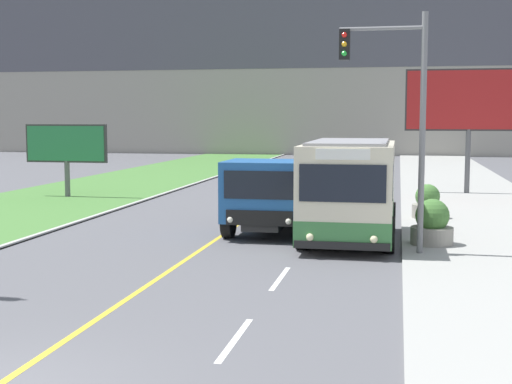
# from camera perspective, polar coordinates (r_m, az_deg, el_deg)

# --- Properties ---
(lane_marking_centre) EXTENTS (2.88, 140.00, 0.01)m
(lane_marking_centre) POSITION_cam_1_polar(r_m,az_deg,el_deg) (11.04, -17.25, -13.75)
(lane_marking_centre) COLOR gold
(lane_marking_centre) RESTS_ON ground_plane
(apartment_block_background) EXTENTS (80.00, 8.04, 23.87)m
(apartment_block_background) POSITION_cam_1_polar(r_m,az_deg,el_deg) (73.37, 7.24, 12.44)
(apartment_block_background) COLOR gray
(apartment_block_background) RESTS_ON ground_plane
(city_bus) EXTENTS (2.68, 5.68, 3.00)m
(city_bus) POSITION_cam_1_polar(r_m,az_deg,el_deg) (21.15, 7.49, 0.09)
(city_bus) COLOR beige
(city_bus) RESTS_ON ground_plane
(dump_truck) EXTENTS (2.57, 6.07, 2.37)m
(dump_truck) POSITION_cam_1_polar(r_m,az_deg,el_deg) (22.49, 1.21, -0.32)
(dump_truck) COLOR black
(dump_truck) RESTS_ON ground_plane
(traffic_light_mast) EXTENTS (2.28, 0.32, 6.39)m
(traffic_light_mast) POSITION_cam_1_polar(r_m,az_deg,el_deg) (19.20, 11.38, 6.97)
(traffic_light_mast) COLOR slate
(traffic_light_mast) RESTS_ON ground_plane
(billboard_large) EXTENTS (5.94, 0.24, 5.95)m
(billboard_large) POSITION_cam_1_polar(r_m,az_deg,el_deg) (35.26, 16.70, 6.86)
(billboard_large) COLOR #59595B
(billboard_large) RESTS_ON ground_plane
(billboard_small) EXTENTS (3.92, 0.24, 3.35)m
(billboard_small) POSITION_cam_1_polar(r_m,az_deg,el_deg) (33.88, -14.93, 3.61)
(billboard_small) COLOR #59595B
(billboard_small) RESTS_ON ground_plane
(planter_round_near) EXTENTS (1.20, 1.20, 1.30)m
(planter_round_near) POSITION_cam_1_polar(r_m,az_deg,el_deg) (20.86, 13.91, -2.54)
(planter_round_near) COLOR gray
(planter_round_near) RESTS_ON sidewalk_right
(planter_round_second) EXTENTS (1.09, 1.09, 1.21)m
(planter_round_second) POSITION_cam_1_polar(r_m,az_deg,el_deg) (26.26, 13.55, -0.87)
(planter_round_second) COLOR gray
(planter_round_second) RESTS_ON sidewalk_right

